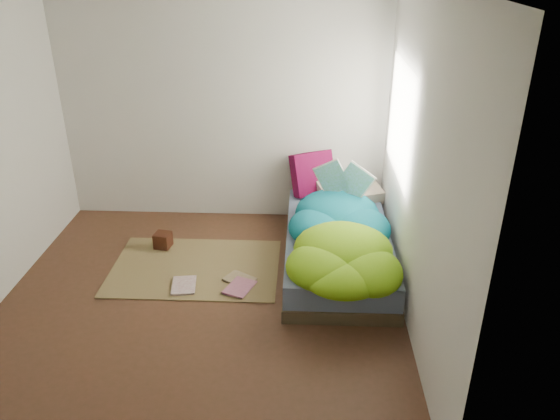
% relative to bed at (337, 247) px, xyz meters
% --- Properties ---
extents(ground, '(3.50, 3.50, 0.00)m').
position_rel_bed_xyz_m(ground, '(-1.22, -0.72, -0.17)').
color(ground, '#482E1B').
rests_on(ground, ground).
extents(room_walls, '(3.54, 3.54, 2.62)m').
position_rel_bed_xyz_m(room_walls, '(-1.21, -0.71, 1.46)').
color(room_walls, silver).
rests_on(room_walls, ground).
extents(bed, '(1.00, 2.00, 0.34)m').
position_rel_bed_xyz_m(bed, '(0.00, 0.00, 0.00)').
color(bed, '#3D3321').
rests_on(bed, ground).
extents(duvet, '(0.96, 1.84, 0.34)m').
position_rel_bed_xyz_m(duvet, '(0.00, -0.22, 0.34)').
color(duvet, '#075470').
rests_on(duvet, bed).
extents(rug, '(1.60, 1.10, 0.01)m').
position_rel_bed_xyz_m(rug, '(-1.37, -0.17, -0.16)').
color(rug, brown).
rests_on(rug, ground).
extents(pillow_floral, '(0.75, 0.60, 0.15)m').
position_rel_bed_xyz_m(pillow_floral, '(0.16, 0.78, 0.24)').
color(pillow_floral, beige).
rests_on(pillow_floral, bed).
extents(pillow_magenta, '(0.47, 0.35, 0.46)m').
position_rel_bed_xyz_m(pillow_magenta, '(-0.24, 0.91, 0.40)').
color(pillow_magenta, '#500525').
rests_on(pillow_magenta, bed).
extents(open_book, '(0.50, 0.27, 0.30)m').
position_rel_bed_xyz_m(open_book, '(0.05, 0.36, 0.66)').
color(open_book, '#287B36').
rests_on(open_book, duvet).
extents(wooden_box, '(0.18, 0.18, 0.15)m').
position_rel_bed_xyz_m(wooden_box, '(-1.77, 0.20, -0.08)').
color(wooden_box, '#34170C').
rests_on(wooden_box, rug).
extents(floor_book_a, '(0.25, 0.32, 0.02)m').
position_rel_bed_xyz_m(floor_book_a, '(-1.52, -0.53, -0.15)').
color(floor_book_a, silver).
rests_on(floor_book_a, rug).
extents(floor_book_b, '(0.31, 0.35, 0.03)m').
position_rel_bed_xyz_m(floor_book_b, '(-1.00, -0.48, -0.14)').
color(floor_book_b, '#B2667F').
rests_on(floor_book_b, rug).
extents(floor_book_c, '(0.33, 0.31, 0.02)m').
position_rel_bed_xyz_m(floor_book_c, '(-0.97, -0.47, -0.15)').
color(floor_book_c, tan).
rests_on(floor_book_c, rug).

